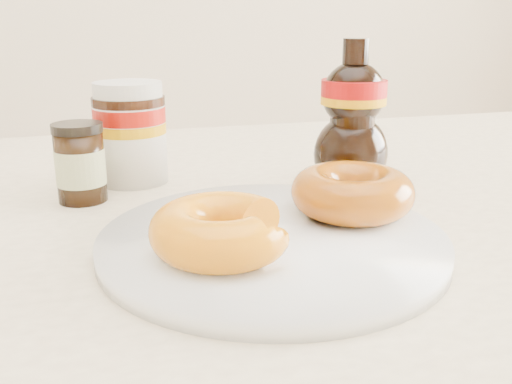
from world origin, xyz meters
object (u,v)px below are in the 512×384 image
object	(u,v)px
dining_table	(274,286)
syrup_bottle	(353,116)
plate	(272,241)
nutella_jar	(130,129)
donut_bitten	(221,230)
dark_jar	(80,164)
donut_whole	(352,192)

from	to	relation	value
dining_table	syrup_bottle	distance (m)	0.20
plate	syrup_bottle	size ratio (longest dim) A/B	1.75
nutella_jar	dining_table	bearing A→B (deg)	-48.42
syrup_bottle	dining_table	bearing A→B (deg)	-153.58
donut_bitten	syrup_bottle	size ratio (longest dim) A/B	0.66
dining_table	dark_jar	size ratio (longest dim) A/B	17.08
plate	syrup_bottle	bearing A→B (deg)	47.04
donut_whole	nutella_jar	xyz separation A→B (m)	(-0.18, 0.21, 0.03)
donut_whole	nutella_jar	world-z (taller)	nutella_jar
syrup_bottle	dark_jar	world-z (taller)	syrup_bottle
plate	nutella_jar	world-z (taller)	nutella_jar
donut_whole	dining_table	bearing A→B (deg)	130.00
nutella_jar	donut_whole	bearing A→B (deg)	-48.90
dining_table	plate	size ratio (longest dim) A/B	4.89
plate	donut_whole	world-z (taller)	donut_whole
donut_whole	syrup_bottle	xyz separation A→B (m)	(0.05, 0.12, 0.05)
dining_table	donut_bitten	bearing A→B (deg)	-123.31
donut_bitten	syrup_bottle	bearing A→B (deg)	22.17
plate	nutella_jar	size ratio (longest dim) A/B	2.48
donut_bitten	dark_jar	bearing A→B (deg)	95.44
plate	dark_jar	world-z (taller)	dark_jar
dining_table	nutella_jar	distance (m)	0.24
plate	dark_jar	xyz separation A→B (m)	(-0.15, 0.18, 0.03)
donut_bitten	donut_whole	bearing A→B (deg)	2.56
donut_whole	syrup_bottle	bearing A→B (deg)	66.09
plate	dining_table	bearing A→B (deg)	71.59
nutella_jar	dark_jar	distance (m)	0.08
plate	dark_jar	distance (m)	0.24
nutella_jar	donut_bitten	bearing A→B (deg)	-79.92
donut_bitten	donut_whole	size ratio (longest dim) A/B	0.97
donut_whole	dark_jar	world-z (taller)	dark_jar
dining_table	donut_whole	xyz separation A→B (m)	(0.05, -0.06, 0.12)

